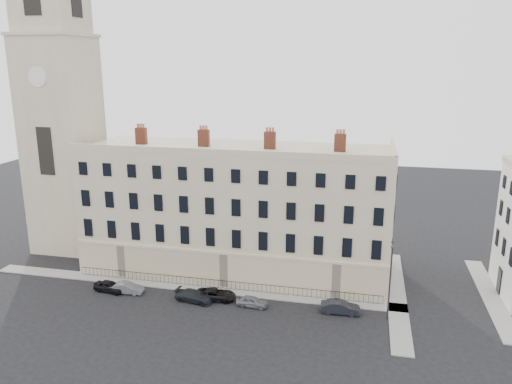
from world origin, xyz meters
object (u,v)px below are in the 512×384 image
car_e (252,301)px  streetlamp (390,277)px  car_d (216,294)px  car_f (340,307)px  car_a (110,286)px  car_c (194,296)px  car_b (127,288)px

car_e → streetlamp: (13.70, 0.33, 4.00)m
car_d → car_e: (4.20, -0.66, -0.04)m
car_e → streetlamp: streetlamp is taller
car_d → car_f: (13.26, -0.11, 0.06)m
car_f → streetlamp: 6.07m
car_a → car_f: car_f is taller
car_a → streetlamp: (29.93, 0.41, 3.94)m
car_c → car_f: bearing=-78.7°
car_c → streetlamp: streetlamp is taller
car_c → car_f: 15.37m
car_a → streetlamp: size_ratio=0.45×
car_b → car_f: (23.25, 0.54, 0.06)m
car_f → streetlamp: bearing=-95.0°
car_b → streetlamp: size_ratio=0.44×
car_a → car_e: car_a is taller
car_d → car_e: car_d is taller
car_a → car_d: car_a is taller
car_b → streetlamp: streetlamp is taller
car_a → car_c: (9.93, -0.16, -0.02)m
car_d → car_f: bearing=-95.1°
car_a → car_e: (16.23, 0.07, -0.06)m
car_e → car_f: 9.07m
streetlamp → car_e: bearing=176.3°
car_a → car_d: 12.05m
car_d → car_f: 13.26m
car_b → streetlamp: 28.17m
car_d → car_a: bearing=88.8°
car_a → car_c: size_ratio=0.88×
car_a → car_f: 25.29m
car_c → car_e: bearing=-79.5°
car_e → streetlamp: 14.27m
car_c → car_d: size_ratio=0.97×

